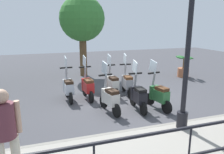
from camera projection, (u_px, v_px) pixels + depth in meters
name	position (u px, v px, depth m)	size (l,w,h in m)	color
ground_plane	(128.00, 102.00, 7.55)	(28.00, 28.00, 0.00)	#424247
promenade_walkway	(184.00, 149.00, 4.62)	(2.20, 20.00, 0.15)	gray
lamp_post_near	(188.00, 46.00, 4.96)	(0.26, 0.90, 4.54)	black
pedestrian_distant	(5.00, 131.00, 3.30)	(0.40, 0.47, 1.59)	beige
tree_distant	(82.00, 19.00, 10.79)	(2.25, 2.25, 4.02)	brown
potted_palm	(183.00, 68.00, 11.06)	(1.06, 0.66, 1.05)	#9E5B3D
scooter_near_0	(158.00, 95.00, 6.87)	(1.23, 0.47, 1.54)	black
scooter_near_1	(138.00, 96.00, 6.77)	(1.23, 0.44, 1.54)	black
scooter_near_2	(110.00, 97.00, 6.60)	(1.22, 0.48, 1.54)	black
scooter_far_0	(127.00, 82.00, 8.27)	(1.23, 0.44, 1.54)	black
scooter_far_1	(112.00, 83.00, 8.13)	(1.23, 0.44, 1.54)	black
scooter_far_2	(88.00, 86.00, 7.80)	(1.23, 0.44, 1.54)	black
scooter_far_3	(68.00, 87.00, 7.66)	(1.23, 0.44, 1.54)	black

